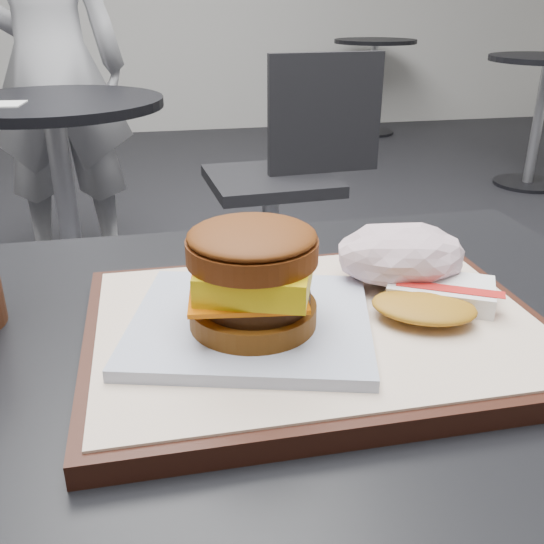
{
  "coord_description": "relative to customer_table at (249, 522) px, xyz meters",
  "views": [
    {
      "loc": [
        -0.06,
        -0.42,
        1.03
      ],
      "look_at": [
        0.03,
        0.01,
        0.83
      ],
      "focal_mm": 40.0,
      "sensor_mm": 36.0,
      "label": 1
    }
  ],
  "objects": [
    {
      "name": "patron",
      "position": [
        -0.41,
        2.2,
        0.22
      ],
      "size": [
        0.59,
        0.39,
        1.6
      ],
      "primitive_type": "imported",
      "rotation": [
        0.0,
        0.0,
        3.14
      ],
      "color": "silver",
      "rests_on": "ground"
    },
    {
      "name": "customer_table",
      "position": [
        0.0,
        0.0,
        0.0
      ],
      "size": [
        0.8,
        0.6,
        0.77
      ],
      "color": "#A5A5AA",
      "rests_on": "ground"
    },
    {
      "name": "neighbor_chair",
      "position": [
        0.41,
        1.6,
        -0.07
      ],
      "size": [
        0.61,
        0.45,
        0.88
      ],
      "color": "#A6A6AB",
      "rests_on": "ground"
    },
    {
      "name": "napkin",
      "position": [
        -0.48,
        1.55,
        0.17
      ],
      "size": [
        0.13,
        0.13,
        0.0
      ],
      "primitive_type": "cube",
      "rotation": [
        0.0,
        0.0,
        -0.09
      ],
      "color": "white",
      "rests_on": "neighbor_table"
    },
    {
      "name": "bg_table_far",
      "position": [
        1.8,
        4.5,
        -0.02
      ],
      "size": [
        0.66,
        0.66,
        0.75
      ],
      "color": "black",
      "rests_on": "ground"
    },
    {
      "name": "breakfast_sandwich",
      "position": [
        0.01,
        -0.0,
        0.24
      ],
      "size": [
        0.23,
        0.21,
        0.09
      ],
      "color": "silver",
      "rests_on": "serving_tray"
    },
    {
      "name": "neighbor_table",
      "position": [
        -0.35,
        1.65,
        -0.03
      ],
      "size": [
        0.7,
        0.7,
        0.75
      ],
      "color": "black",
      "rests_on": "ground"
    },
    {
      "name": "crumpled_wrapper",
      "position": [
        0.16,
        0.07,
        0.23
      ],
      "size": [
        0.12,
        0.1,
        0.05
      ],
      "primitive_type": null,
      "color": "silver",
      "rests_on": "serving_tray"
    },
    {
      "name": "serving_tray",
      "position": [
        0.06,
        0.01,
        0.2
      ],
      "size": [
        0.38,
        0.28,
        0.02
      ],
      "color": "black",
      "rests_on": "customer_table"
    },
    {
      "name": "hash_brown",
      "position": [
        0.17,
        0.01,
        0.22
      ],
      "size": [
        0.13,
        0.12,
        0.02
      ],
      "color": "white",
      "rests_on": "serving_tray"
    },
    {
      "name": "bg_table_near",
      "position": [
        2.2,
        2.8,
        -0.02
      ],
      "size": [
        0.66,
        0.66,
        0.75
      ],
      "color": "black",
      "rests_on": "ground"
    }
  ]
}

